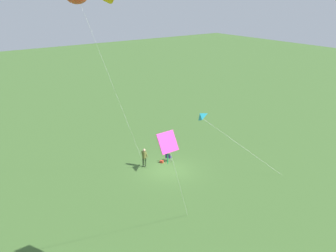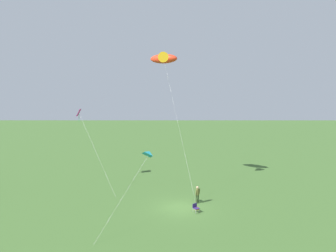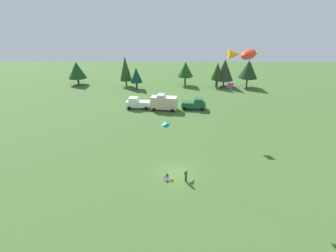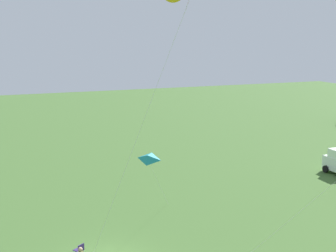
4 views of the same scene
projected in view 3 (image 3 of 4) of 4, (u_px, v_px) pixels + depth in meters
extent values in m
plane|color=#3D612B|center=(175.00, 173.00, 33.64)|extent=(160.00, 160.00, 0.00)
cylinder|color=#334726|center=(186.00, 179.00, 31.75)|extent=(0.14, 0.14, 0.85)
cylinder|color=#334726|center=(185.00, 178.00, 31.92)|extent=(0.14, 0.14, 0.85)
cylinder|color=#525526|center=(186.00, 174.00, 31.54)|extent=(0.47, 0.47, 0.62)
sphere|color=tan|center=(186.00, 170.00, 31.35)|extent=(0.24, 0.24, 0.24)
cylinder|color=#525526|center=(187.00, 174.00, 31.34)|extent=(0.18, 0.21, 0.56)
cylinder|color=#525526|center=(185.00, 173.00, 31.65)|extent=(0.20, 0.23, 0.56)
cube|color=navy|center=(166.00, 177.00, 32.17)|extent=(0.66, 0.66, 0.04)
cube|color=navy|center=(167.00, 175.00, 32.20)|extent=(0.30, 0.42, 0.40)
cylinder|color=#A5A8AD|center=(165.00, 180.00, 31.99)|extent=(0.03, 0.03, 0.42)
cylinder|color=#A5A8AD|center=(164.00, 178.00, 32.32)|extent=(0.03, 0.03, 0.42)
cylinder|color=#A5A8AD|center=(168.00, 179.00, 32.20)|extent=(0.03, 0.03, 0.42)
cylinder|color=#A5A8AD|center=(166.00, 177.00, 32.52)|extent=(0.03, 0.03, 0.42)
cube|color=#B6321F|center=(172.00, 180.00, 32.18)|extent=(0.33, 0.38, 0.22)
cube|color=silver|center=(138.00, 104.00, 55.75)|extent=(5.08, 2.20, 1.20)
cube|color=#DDF7D2|center=(133.00, 99.00, 55.39)|extent=(1.87, 1.91, 0.80)
cylinder|color=black|center=(129.00, 108.00, 55.09)|extent=(0.69, 0.25, 0.68)
cylinder|color=black|center=(131.00, 105.00, 57.08)|extent=(0.69, 0.25, 0.68)
cylinder|color=black|center=(146.00, 108.00, 54.90)|extent=(0.69, 0.25, 0.68)
cylinder|color=black|center=(147.00, 105.00, 56.89)|extent=(0.69, 0.25, 0.68)
cube|color=beige|center=(164.00, 103.00, 54.53)|extent=(5.66, 2.95, 2.50)
cube|color=silver|center=(161.00, 96.00, 54.02)|extent=(1.67, 2.20, 0.50)
cylinder|color=black|center=(154.00, 110.00, 54.24)|extent=(0.70, 0.31, 0.68)
cylinder|color=black|center=(156.00, 106.00, 56.39)|extent=(0.70, 0.31, 0.68)
cylinder|color=black|center=(172.00, 111.00, 53.68)|extent=(0.70, 0.31, 0.68)
cylinder|color=black|center=(174.00, 107.00, 55.83)|extent=(0.70, 0.31, 0.68)
cube|color=#205932|center=(193.00, 105.00, 55.29)|extent=(5.14, 2.37, 1.20)
cube|color=#1D5531|center=(198.00, 100.00, 54.80)|extent=(1.93, 1.97, 0.80)
cylinder|color=black|center=(202.00, 106.00, 56.37)|extent=(0.69, 0.27, 0.68)
cylinder|color=black|center=(202.00, 109.00, 54.39)|extent=(0.69, 0.27, 0.68)
cylinder|color=black|center=(185.00, 105.00, 56.68)|extent=(0.69, 0.27, 0.68)
cylinder|color=black|center=(185.00, 109.00, 54.70)|extent=(0.69, 0.27, 0.68)
cylinder|color=#4D342A|center=(78.00, 81.00, 73.61)|extent=(0.54, 0.54, 1.86)
cone|color=#18481A|center=(77.00, 70.00, 72.34)|extent=(4.99, 4.99, 4.43)
cylinder|color=#503723|center=(126.00, 83.00, 71.91)|extent=(0.37, 0.37, 1.69)
cone|color=#25431A|center=(125.00, 69.00, 70.28)|extent=(3.21, 3.21, 6.39)
cylinder|color=#4E371B|center=(137.00, 86.00, 69.55)|extent=(0.48, 0.48, 1.81)
cone|color=#113929|center=(136.00, 75.00, 68.42)|extent=(3.15, 3.15, 3.77)
cylinder|color=#4A3B27|center=(185.00, 81.00, 72.81)|extent=(0.46, 0.46, 2.45)
cone|color=#1B4E18|center=(185.00, 69.00, 71.51)|extent=(4.25, 4.25, 3.97)
cylinder|color=#453525|center=(217.00, 83.00, 70.97)|extent=(0.62, 0.62, 2.14)
cone|color=#1F3A11|center=(217.00, 71.00, 69.63)|extent=(3.33, 3.33, 4.45)
cylinder|color=#533528|center=(223.00, 83.00, 71.93)|extent=(0.38, 0.38, 1.77)
cone|color=#253523|center=(225.00, 70.00, 70.45)|extent=(4.89, 4.89, 5.55)
cylinder|color=brown|center=(247.00, 83.00, 70.93)|extent=(0.42, 0.42, 2.55)
cone|color=#1A361B|center=(248.00, 69.00, 69.45)|extent=(4.98, 4.98, 4.72)
ellipsoid|color=red|center=(249.00, 54.00, 29.11)|extent=(3.07, 3.73, 1.14)
cone|color=#EFAE19|center=(234.00, 54.00, 29.13)|extent=(1.26, 1.14, 1.14)
sphere|color=yellow|center=(257.00, 53.00, 29.36)|extent=(0.28, 0.28, 0.28)
cylinder|color=silver|center=(216.00, 121.00, 30.63)|extent=(6.76, 3.31, 14.71)
cylinder|color=#4C3823|center=(186.00, 181.00, 32.15)|extent=(0.04, 0.04, 0.01)
cube|color=#CF2E94|center=(230.00, 85.00, 40.87)|extent=(1.00, 0.54, 0.87)
cylinder|color=#13AC51|center=(230.00, 89.00, 41.10)|extent=(0.04, 0.04, 0.97)
cylinder|color=silver|center=(213.00, 116.00, 40.28)|extent=(5.49, 5.13, 8.47)
cylinder|color=#4C3823|center=(195.00, 148.00, 39.69)|extent=(0.04, 0.04, 0.01)
pyramid|color=teal|center=(167.00, 125.00, 34.00)|extent=(1.35, 1.34, 0.75)
cylinder|color=silver|center=(145.00, 138.00, 36.98)|extent=(6.14, 3.70, 5.41)
cylinder|color=#4C3823|center=(127.00, 148.00, 39.80)|extent=(0.04, 0.04, 0.01)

